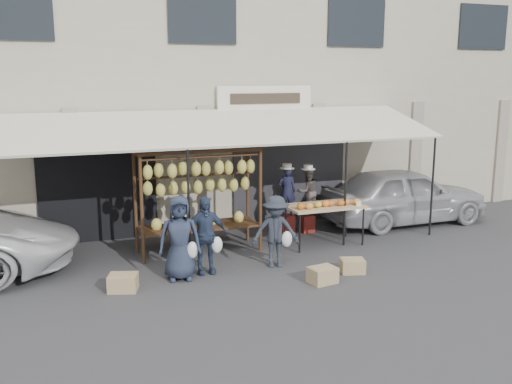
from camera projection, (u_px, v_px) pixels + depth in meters
ground_plane at (257, 275)px, 10.73m from camera, size 90.00×90.00×0.00m
shophouse at (174, 77)px, 15.94m from camera, size 24.00×6.15×7.30m
awning at (220, 128)px, 12.30m from camera, size 10.00×2.35×2.92m
banana_rack at (198, 180)px, 11.84m from camera, size 2.60×0.90×2.24m
produce_table at (326, 206)px, 12.49m from camera, size 1.70×0.90×1.04m
vendor_left at (287, 191)px, 13.38m from camera, size 0.49×0.40×1.16m
vendor_right at (308, 192)px, 13.51m from camera, size 0.61×0.50×1.15m
customer_left at (180, 238)px, 10.39m from camera, size 0.84×0.63×1.57m
customer_mid at (205, 235)px, 10.72m from camera, size 0.89×0.41×1.49m
customer_right at (276, 232)px, 11.11m from camera, size 1.02×0.73×1.42m
stool_left at (286, 224)px, 13.54m from camera, size 0.37×0.37×0.45m
stool_right at (307, 224)px, 13.67m from camera, size 0.37×0.37×0.42m
crate_near_a at (322, 275)px, 10.33m from camera, size 0.54×0.44×0.29m
crate_near_b at (352, 266)px, 10.86m from camera, size 0.52×0.45×0.27m
crate_far at (123, 283)px, 9.95m from camera, size 0.59×0.51×0.30m
sedan at (404, 195)px, 14.41m from camera, size 4.26×1.73×1.45m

